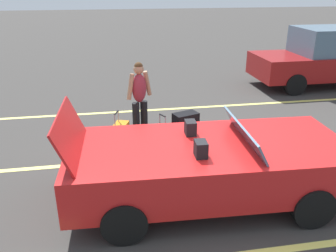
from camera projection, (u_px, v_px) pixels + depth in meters
The scene contains 9 objects.
ground_plane at pixel (206, 198), 5.46m from camera, with size 80.00×80.00×0.00m, color #383533.
lot_line_mid at pixel (186, 156), 6.77m from camera, with size 18.00×0.12×0.01m, color #EAE066.
lot_line_far at pixel (164, 109), 9.22m from camera, with size 18.00×0.12×0.01m, color #EAE066.
convertible_car at pixel (221, 164), 5.26m from camera, with size 4.24×1.97×1.52m.
suitcase_large_black at pixel (186, 131), 6.98m from camera, with size 0.54×0.42×0.74m.
suitcase_medium_bright at pixel (121, 139), 6.77m from camera, with size 0.36×0.46×0.86m.
suitcase_small_carryon at pixel (160, 142), 6.76m from camera, with size 0.33×0.39×0.81m.
traveler_person at pixel (139, 97), 7.18m from camera, with size 0.57×0.36×1.65m.
parked_sedan_near at pixel (326, 58), 11.05m from camera, with size 4.50×1.88×1.82m.
Camera 1 is at (-1.38, -4.44, 3.14)m, focal length 37.43 mm.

